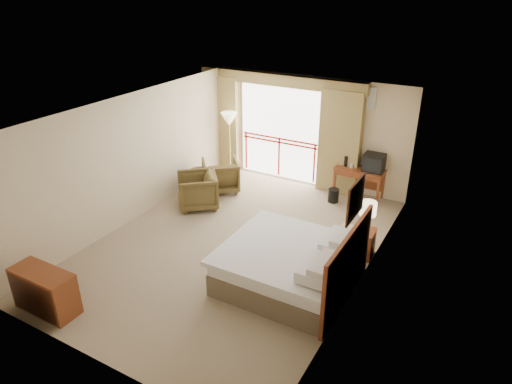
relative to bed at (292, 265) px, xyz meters
The scene contains 29 objects.
floor 1.66m from the bed, 158.15° to the left, with size 7.00×7.00×0.00m, color #87755A.
ceiling 2.83m from the bed, 158.15° to the left, with size 7.00×7.00×0.00m, color white.
wall_back 4.47m from the bed, 110.05° to the left, with size 5.00×5.00×0.00m, color beige.
wall_front 3.41m from the bed, 117.29° to the right, with size 5.00×5.00×0.00m, color beige.
wall_left 4.16m from the bed, behind, with size 7.00×7.00×0.00m, color beige.
wall_right 1.52m from the bed, 30.87° to the left, with size 7.00×7.00×0.00m, color beige.
balcony_door 4.75m from the bed, 119.37° to the left, with size 2.40×2.40×0.00m, color white.
balcony_railing 4.68m from the bed, 119.49° to the left, with size 2.09×0.03×1.02m.
curtain_left 5.65m from the bed, 134.97° to the left, with size 1.00×0.26×2.50m, color olive.
curtain_right 4.10m from the bed, 99.29° to the left, with size 1.00×0.26×2.50m, color olive.
valance 5.08m from the bed, 119.98° to the left, with size 4.40×0.22×0.28m, color olive.
hvac_vent 4.53m from the bed, 92.76° to the left, with size 0.50×0.04×0.50m, color silver.
bed is the anchor object (origin of this frame).
headboard 1.00m from the bed, ahead, with size 0.06×2.10×1.30m, color #612612.
framed_art 1.77m from the bed, ahead, with size 0.04×0.72×0.60m.
nightstand 1.67m from the bed, 61.23° to the left, with size 0.38×0.45×0.54m, color #612612.
table_lamp 1.80m from the bed, 62.04° to the left, with size 0.31×0.31×0.55m.
phone 1.52m from the bed, 60.16° to the left, with size 0.16×0.12×0.07m, color black.
desk 3.92m from the bed, 91.06° to the left, with size 1.14×0.55×0.74m.
tv 3.90m from the bed, 86.61° to the left, with size 0.46×0.37×0.42m.
coffee_maker 3.91m from the bed, 96.24° to the left, with size 0.12×0.12×0.26m, color black.
cup 3.84m from the bed, 94.08° to the left, with size 0.07×0.07×0.11m, color white.
wastebasket 3.40m from the bed, 98.51° to the left, with size 0.26×0.26×0.32m, color black.
armchair_far 4.10m from the bed, 140.53° to the left, with size 0.84×0.86×0.78m, color #493B1F.
armchair_near 3.52m from the bed, 152.96° to the left, with size 0.85×0.88×0.80m, color #493B1F.
side_table 4.07m from the bed, 147.89° to the left, with size 0.56×0.56×0.61m.
book 4.07m from the bed, 147.89° to the left, with size 0.16×0.22×0.02m, color white.
floor_lamp 5.16m from the bed, 134.27° to the left, with size 0.43×0.43×1.67m.
dresser 3.97m from the bed, 140.63° to the right, with size 1.07×0.46×0.71m.
Camera 1 is at (4.13, -6.52, 4.79)m, focal length 32.00 mm.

